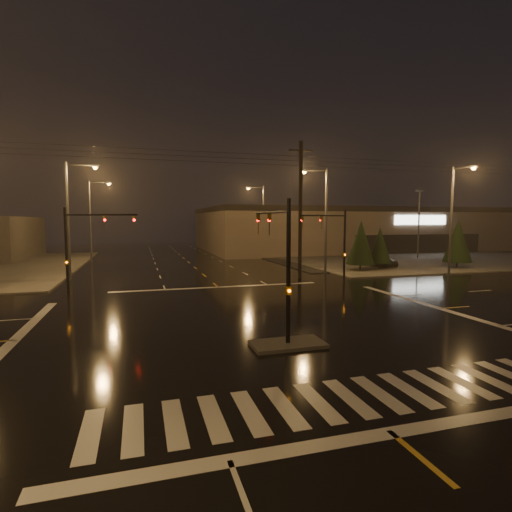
{
  "coord_description": "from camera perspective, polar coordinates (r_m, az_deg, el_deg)",
  "views": [
    {
      "loc": [
        -5.74,
        -18.93,
        5.13
      ],
      "look_at": [
        0.95,
        3.89,
        3.0
      ],
      "focal_mm": 28.0,
      "sensor_mm": 36.0,
      "label": 1
    }
  ],
  "objects": [
    {
      "name": "stop_bar_far",
      "position": [
        30.91,
        -5.42,
        -4.45
      ],
      "size": [
        16.0,
        0.5,
        0.01
      ],
      "primitive_type": "cube",
      "color": "beige",
      "rests_on": "ground"
    },
    {
      "name": "retail_building",
      "position": [
        76.65,
        15.81,
        3.96
      ],
      "size": [
        60.2,
        28.3,
        7.2
      ],
      "color": "#6A5D4C",
      "rests_on": "ground"
    },
    {
      "name": "car_parked",
      "position": [
        45.8,
        16.77,
        -0.47
      ],
      "size": [
        3.31,
        5.29,
        1.68
      ],
      "primitive_type": "imported",
      "rotation": [
        0.0,
        0.0,
        0.29
      ],
      "color": "black",
      "rests_on": "ground"
    },
    {
      "name": "streetlight_6",
      "position": [
        40.95,
        26.44,
        5.53
      ],
      "size": [
        0.32,
        2.77,
        10.0
      ],
      "color": "#38383A",
      "rests_on": "ground"
    },
    {
      "name": "conifer_2",
      "position": [
        47.5,
        26.87,
        1.99
      ],
      "size": [
        2.94,
        2.94,
        5.29
      ],
      "color": "black",
      "rests_on": "ground"
    },
    {
      "name": "sidewalk_ne",
      "position": [
        60.81,
        19.74,
        0.04
      ],
      "size": [
        36.0,
        36.0,
        0.12
      ],
      "primitive_type": "cube",
      "color": "#423F3B",
      "rests_on": "ground"
    },
    {
      "name": "conifer_1",
      "position": [
        43.35,
        17.27,
        1.48
      ],
      "size": [
        2.37,
        2.37,
        4.41
      ],
      "color": "black",
      "rests_on": "ground"
    },
    {
      "name": "signal_mast_nw",
      "position": [
        29.34,
        -23.69,
        2.07
      ],
      "size": [
        4.84,
        1.86,
        6.0
      ],
      "color": "black",
      "rests_on": "ground"
    },
    {
      "name": "crosswalk",
      "position": [
        12.57,
        13.21,
        -19.1
      ],
      "size": [
        15.0,
        2.6,
        0.01
      ],
      "primitive_type": "cube",
      "color": "beige",
      "rests_on": "ground"
    },
    {
      "name": "signal_mast_median",
      "position": [
        16.93,
        3.54,
        0.44
      ],
      "size": [
        0.25,
        4.59,
        6.0
      ],
      "color": "black",
      "rests_on": "ground"
    },
    {
      "name": "stop_bar_near",
      "position": [
        11.05,
        18.75,
        -22.8
      ],
      "size": [
        16.0,
        0.5,
        0.01
      ],
      "primitive_type": "cube",
      "color": "beige",
      "rests_on": "ground"
    },
    {
      "name": "streetlight_1",
      "position": [
        37.34,
        -24.85,
        5.68
      ],
      "size": [
        2.77,
        0.32,
        10.0
      ],
      "color": "#38383A",
      "rests_on": "ground"
    },
    {
      "name": "median_island",
      "position": [
        16.78,
        4.57,
        -12.44
      ],
      "size": [
        3.0,
        1.6,
        0.15
      ],
      "primitive_type": "cube",
      "color": "#423F3B",
      "rests_on": "ground"
    },
    {
      "name": "signal_mast_ne",
      "position": [
        32.85,
        11.33,
        2.68
      ],
      "size": [
        4.84,
        1.86,
        6.0
      ],
      "color": "black",
      "rests_on": "ground"
    },
    {
      "name": "conifer_0",
      "position": [
        41.64,
        14.73,
        1.87
      ],
      "size": [
        2.81,
        2.81,
        5.09
      ],
      "color": "black",
      "rests_on": "ground"
    },
    {
      "name": "ground",
      "position": [
        20.44,
        0.52,
        -9.42
      ],
      "size": [
        140.0,
        140.0,
        0.0
      ],
      "primitive_type": "plane",
      "color": "black",
      "rests_on": "ground"
    },
    {
      "name": "utility_pole_1",
      "position": [
        35.7,
        6.35,
        6.7
      ],
      "size": [
        2.2,
        0.32,
        12.0
      ],
      "color": "black",
      "rests_on": "ground"
    },
    {
      "name": "streetlight_2",
      "position": [
        53.22,
        -22.31,
        5.46
      ],
      "size": [
        2.77,
        0.32,
        10.0
      ],
      "color": "#38383A",
      "rests_on": "ground"
    },
    {
      "name": "parking_lot",
      "position": [
        62.36,
        24.54,
        -0.02
      ],
      "size": [
        50.0,
        24.0,
        0.08
      ],
      "primitive_type": "cube",
      "color": "black",
      "rests_on": "ground"
    },
    {
      "name": "streetlight_4",
      "position": [
        57.48,
        0.79,
        5.79
      ],
      "size": [
        2.77,
        0.32,
        10.0
      ],
      "color": "#38383A",
      "rests_on": "ground"
    },
    {
      "name": "streetlight_3",
      "position": [
        38.82,
        9.57,
        6.04
      ],
      "size": [
        2.77,
        0.32,
        10.0
      ],
      "color": "#38383A",
      "rests_on": "ground"
    }
  ]
}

